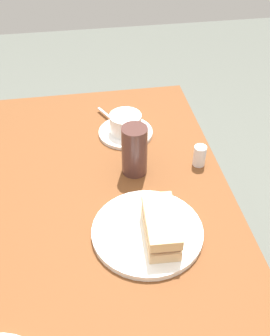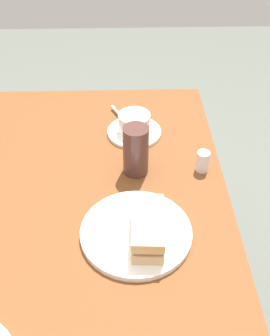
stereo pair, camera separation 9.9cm
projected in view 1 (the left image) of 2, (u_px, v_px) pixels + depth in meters
name	position (u px, v px, depth m)	size (l,w,h in m)	color
dining_table	(76.00, 258.00, 1.01)	(1.08, 0.78, 0.77)	brown
sandwich_plate	(147.00, 232.00, 0.86)	(0.24, 0.24, 0.01)	white
sandwich_front	(161.00, 226.00, 0.83)	(0.14, 0.07, 0.06)	#DFB783
coffee_saucer	(126.00, 133.00, 1.14)	(0.15, 0.15, 0.01)	white
coffee_cup	(125.00, 122.00, 1.12)	(0.11, 0.09, 0.05)	white
spoon	(110.00, 118.00, 1.19)	(0.09, 0.06, 0.01)	silver
salt_shaker	(200.00, 156.00, 1.03)	(0.03, 0.03, 0.06)	silver
drinking_glass	(134.00, 150.00, 0.98)	(0.06, 0.06, 0.13)	#4B2D28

